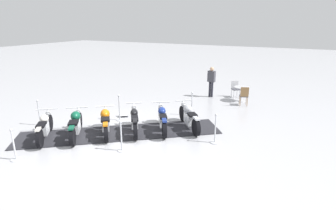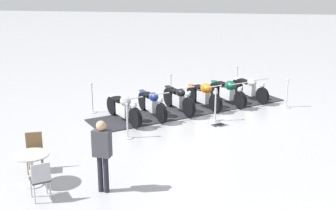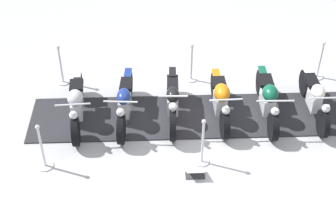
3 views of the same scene
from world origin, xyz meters
The scene contains 14 objects.
ground_plane centered at (0.00, 0.00, 0.00)m, with size 80.00×80.00×0.00m, color #B2B2B7.
display_platform centered at (0.00, 0.00, 0.02)m, with size 7.54×1.56×0.03m, color #28282D.
motorcycle_chrome centered at (2.08, 1.66, 0.48)m, with size 1.60×1.80×0.95m.
motorcycle_navy centered at (1.25, 1.01, 0.47)m, with size 1.34×1.93×0.95m.
motorcycle_black centered at (0.41, 0.34, 0.48)m, with size 1.35×1.81×1.00m.
motorcycle_copper centered at (-0.44, -0.30, 0.50)m, with size 1.42×1.68×0.92m.
motorcycle_forest centered at (-1.28, -0.95, 0.48)m, with size 1.45×1.88×0.91m.
motorcycle_cream centered at (-2.12, -1.62, 0.47)m, with size 1.41×1.75×0.92m.
stanchion_right_mid centered at (-0.90, 1.16, 0.39)m, with size 0.31×0.31×1.13m.
stanchion_left_mid centered at (0.90, -1.16, 0.38)m, with size 0.28×0.28×1.05m.
stanchion_right_front centered at (1.63, 3.13, 0.36)m, with size 0.33×0.33×1.10m.
stanchion_left_front centered at (3.43, 0.81, 0.36)m, with size 0.31×0.31×1.08m.
stanchion_left_rear centered at (-1.63, -3.13, 0.33)m, with size 0.33×0.33×1.03m.
info_placard centered at (-1.01, 1.57, 0.07)m, with size 0.44×0.42×0.22m.
Camera 3 is at (-4.68, 7.62, 7.38)m, focal length 53.99 mm.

